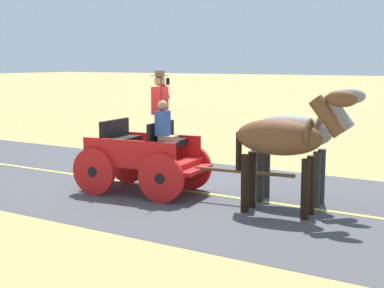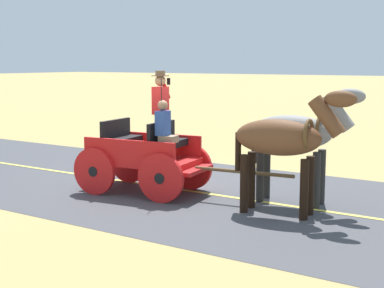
% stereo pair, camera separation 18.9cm
% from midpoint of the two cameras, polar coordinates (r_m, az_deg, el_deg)
% --- Properties ---
extents(ground_plane, '(200.00, 200.00, 0.00)m').
position_cam_midpoint_polar(ground_plane, '(12.30, -3.21, -4.29)').
color(ground_plane, tan).
extents(road_surface, '(6.23, 160.00, 0.01)m').
position_cam_midpoint_polar(road_surface, '(12.30, -3.21, -4.27)').
color(road_surface, '#424247').
rests_on(road_surface, ground).
extents(road_centre_stripe, '(0.12, 160.00, 0.00)m').
position_cam_midpoint_polar(road_centre_stripe, '(12.29, -3.21, -4.25)').
color(road_centre_stripe, '#DBCC4C').
rests_on(road_centre_stripe, road_surface).
extents(horse_drawn_carriage, '(1.70, 4.51, 2.50)m').
position_cam_midpoint_polar(horse_drawn_carriage, '(11.62, -4.11, -0.94)').
color(horse_drawn_carriage, red).
rests_on(horse_drawn_carriage, ground).
extents(horse_near_side, '(0.72, 2.14, 2.21)m').
position_cam_midpoint_polar(horse_near_side, '(10.77, 11.09, 0.92)').
color(horse_near_side, gray).
rests_on(horse_near_side, ground).
extents(horse_off_side, '(0.73, 2.14, 2.21)m').
position_cam_midpoint_polar(horse_off_side, '(9.96, 9.81, 0.36)').
color(horse_off_side, brown).
rests_on(horse_off_side, ground).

